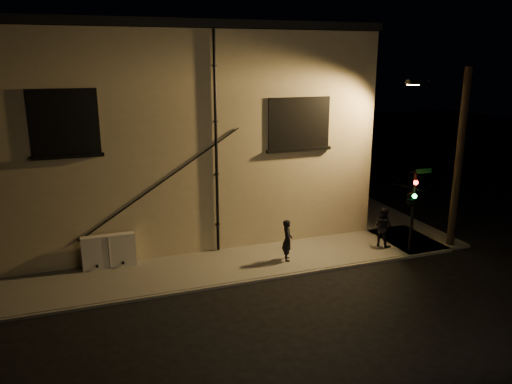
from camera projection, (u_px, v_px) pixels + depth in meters
name	position (u px, v px, depth m)	size (l,w,h in m)	color
ground	(290.00, 276.00, 17.66)	(90.00, 90.00, 0.00)	black
sidewalk	(275.00, 231.00, 22.02)	(21.00, 16.00, 0.12)	#636159
building	(158.00, 124.00, 23.68)	(16.20, 12.23, 8.80)	#C2B28B
utility_cabinet	(109.00, 251.00, 17.97)	(1.87, 0.32, 1.23)	silver
pedestrian_a	(287.00, 240.00, 18.56)	(0.57, 0.38, 1.58)	black
pedestrian_b	(383.00, 227.00, 19.97)	(0.78, 0.61, 1.61)	black
traffic_signal	(411.00, 198.00, 18.90)	(1.34, 1.93, 3.28)	black
streetlamp_pole	(456.00, 155.00, 19.40)	(2.02, 1.39, 7.17)	black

